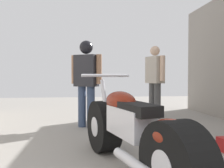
{
  "coord_description": "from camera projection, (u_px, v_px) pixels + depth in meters",
  "views": [
    {
      "loc": [
        -0.35,
        0.35,
        1.0
      ],
      "look_at": [
        0.09,
        3.87,
        0.89
      ],
      "focal_mm": 38.14,
      "sensor_mm": 36.0,
      "label": 1
    }
  ],
  "objects": [
    {
      "name": "ground_plane",
      "position": [
        109.0,
        150.0,
        3.25
      ],
      "size": [
        17.05,
        17.05,
        0.0
      ],
      "primitive_type": "plane",
      "color": "gray"
    },
    {
      "name": "motorcycle_maroon_cruiser",
      "position": [
        131.0,
        133.0,
        2.45
      ],
      "size": [
        0.93,
        2.21,
        1.04
      ],
      "color": "black",
      "rests_on": "ground_plane"
    },
    {
      "name": "mechanic_with_helmet",
      "position": [
        86.0,
        75.0,
        4.7
      ],
      "size": [
        0.63,
        0.44,
        1.72
      ],
      "color": "#384766",
      "rests_on": "ground_plane"
    },
    {
      "name": "mechanic_in_blue",
      "position": [
        155.0,
        77.0,
        5.79
      ],
      "size": [
        0.39,
        0.7,
        1.75
      ],
      "color": "#4C4C4C",
      "rests_on": "ground_plane"
    }
  ]
}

